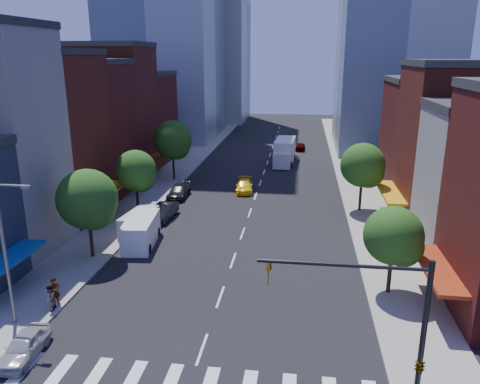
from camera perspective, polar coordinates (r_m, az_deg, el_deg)
The scene contains 29 objects.
ground at distance 28.00m, azimuth -4.65°, elevation -18.55°, with size 220.00×220.00×0.00m, color black.
sidewalk_left at distance 66.77m, azimuth -7.96°, elevation 2.43°, with size 5.00×120.00×0.15m, color gray.
sidewalk_right at distance 64.80m, azimuth 13.88°, elevation 1.67°, with size 5.00×120.00×0.15m, color gray.
bldg_left_2 at distance 50.87m, azimuth -23.59°, elevation 5.97°, with size 12.00×9.00×16.00m, color #591F15.
bldg_left_3 at distance 58.29m, azimuth -19.30°, elevation 7.09°, with size 12.00×8.00×15.00m, color #581616.
bldg_left_4 at distance 65.78m, azimuth -16.09°, elevation 9.21°, with size 12.00×9.00×17.00m, color #591F15.
bldg_left_5 at distance 74.76m, azimuth -13.08°, elevation 8.67°, with size 12.00×10.00×13.00m, color #581616.
bldg_right_2 at distance 49.74m, azimuth 26.15°, elevation 4.86°, with size 12.00×10.00×15.00m, color #591F15.
bldg_right_3 at distance 59.33m, azimuth 23.12°, elevation 5.86°, with size 12.00×10.00×13.00m, color #581616.
tower_far_w at distance 120.24m, azimuth -3.80°, elevation 22.09°, with size 18.00×18.00×56.00m, color #9EA5AD.
traffic_signal at distance 21.99m, azimuth 19.80°, elevation -17.35°, with size 7.24×2.24×8.00m.
streetlight at distance 30.82m, azimuth -26.58°, elevation -5.82°, with size 2.25×0.25×9.00m.
tree_left_near at distance 38.81m, azimuth -17.93°, elevation -1.12°, with size 4.80×4.80×7.30m.
tree_left_mid at distance 48.66m, azimuth -12.46°, elevation 2.35°, with size 4.20×4.20×6.65m.
tree_left_far at distance 61.56m, azimuth -8.11°, elevation 6.12°, with size 5.00×5.00×7.75m.
tree_right_near at distance 33.17m, azimuth 18.45°, elevation -5.38°, with size 4.00×4.00×6.20m.
tree_right_far at distance 50.00m, azimuth 14.90°, elevation 2.96°, with size 4.60×4.60×7.20m.
parked_car_front at distance 29.42m, azimuth -24.83°, elevation -16.71°, with size 1.61×4.01×1.37m, color #AFB0B5.
parked_car_second at distance 47.96m, azimuth -9.23°, elevation -2.35°, with size 1.63×4.69×1.54m, color black.
parked_car_third at distance 47.12m, azimuth -10.97°, elevation -2.91°, with size 2.24×4.87×1.35m, color #999999.
parked_car_rear at distance 54.81m, azimuth -7.47°, elevation 0.06°, with size 2.03×4.99×1.45m, color black.
cargo_van_near at distance 41.65m, azimuth -12.02°, elevation -4.80°, with size 2.90×5.96×2.45m.
cargo_van_far at distance 44.27m, azimuth -12.26°, elevation -3.78°, with size 2.50×5.09×2.09m.
taxi at distance 56.76m, azimuth 0.54°, elevation 0.75°, with size 1.96×4.83×1.40m, color yellow.
traffic_car_oncoming at distance 71.41m, azimuth 5.53°, elevation 3.89°, with size 1.36×3.89×1.28m, color black.
traffic_car_far at distance 82.52m, azimuth 7.37°, elevation 5.55°, with size 1.58×3.92×1.33m, color #999999.
box_truck at distance 71.72m, azimuth 5.43°, elevation 4.83°, with size 3.15×9.14×3.63m.
pedestrian_near at distance 33.56m, azimuth -21.60°, elevation -11.20°, with size 0.71×0.46×1.94m, color #999999.
pedestrian_far at distance 33.10m, azimuth -22.15°, elevation -11.89°, with size 0.83×0.65×1.71m, color #999999.
Camera 1 is at (5.16, -22.38, 16.02)m, focal length 35.00 mm.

